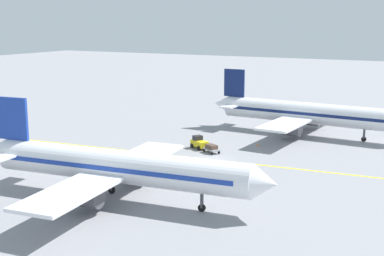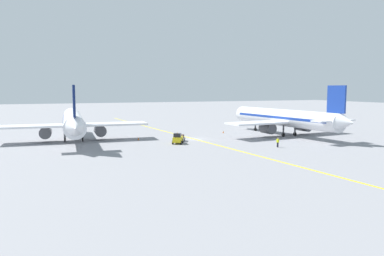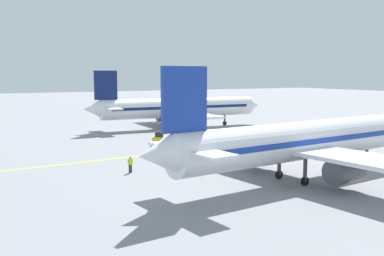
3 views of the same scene
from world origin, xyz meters
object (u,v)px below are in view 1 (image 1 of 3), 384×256
object	(u,v)px
airplane_at_gate	(305,113)
airplane_adjacent_stand	(116,167)
baggage_tug_white	(199,143)
traffic_cone_near_nose	(258,145)
traffic_cone_mid_apron	(227,184)
baggage_cart_trailing	(211,148)
ground_crew_worker	(85,155)

from	to	relation	value
airplane_at_gate	airplane_adjacent_stand	bearing A→B (deg)	-11.31
airplane_at_gate	baggage_tug_white	distance (m)	20.91
airplane_at_gate	traffic_cone_near_nose	bearing A→B (deg)	-18.35
baggage_tug_white	traffic_cone_mid_apron	distance (m)	18.99
airplane_at_gate	airplane_adjacent_stand	xyz separation A→B (m)	(42.64, -8.53, 0.00)
airplane_at_gate	baggage_cart_trailing	bearing A→B (deg)	-24.08
airplane_at_gate	baggage_cart_trailing	distance (m)	20.97
airplane_at_gate	airplane_adjacent_stand	size ratio (longest dim) A/B	1.00
airplane_at_gate	baggage_cart_trailing	world-z (taller)	airplane_at_gate
baggage_tug_white	traffic_cone_near_nose	size ratio (longest dim) A/B	6.09
airplane_adjacent_stand	traffic_cone_near_nose	bearing A→B (deg)	171.50
traffic_cone_near_nose	traffic_cone_mid_apron	xyz separation A→B (m)	(20.61, 4.10, 0.00)
airplane_adjacent_stand	ground_crew_worker	distance (m)	17.36
baggage_cart_trailing	ground_crew_worker	xyz separation A→B (m)	(12.83, -13.31, 0.15)
traffic_cone_mid_apron	airplane_at_gate	bearing A→B (deg)	-179.69
airplane_adjacent_stand	traffic_cone_mid_apron	xyz separation A→B (m)	(-10.21, 8.70, -3.43)
traffic_cone_near_nose	traffic_cone_mid_apron	bearing A→B (deg)	11.24
airplane_at_gate	airplane_adjacent_stand	distance (m)	43.48
baggage_tug_white	airplane_adjacent_stand	bearing A→B (deg)	6.37
airplane_adjacent_stand	ground_crew_worker	world-z (taller)	airplane_adjacent_stand
baggage_cart_trailing	ground_crew_worker	size ratio (longest dim) A/B	1.76
airplane_adjacent_stand	traffic_cone_near_nose	xyz separation A→B (m)	(-30.82, 4.61, -3.43)
airplane_adjacent_stand	ground_crew_worker	xyz separation A→B (m)	(-10.86, -13.25, -2.80)
baggage_tug_white	ground_crew_worker	distance (m)	17.81
airplane_at_gate	traffic_cone_mid_apron	bearing A→B (deg)	0.31
baggage_tug_white	traffic_cone_near_nose	bearing A→B (deg)	126.63
baggage_tug_white	baggage_cart_trailing	world-z (taller)	baggage_tug_white
traffic_cone_near_nose	baggage_tug_white	bearing A→B (deg)	-53.37
ground_crew_worker	traffic_cone_mid_apron	xyz separation A→B (m)	(0.64, 21.95, -0.63)
traffic_cone_near_nose	baggage_cart_trailing	bearing A→B (deg)	-32.54
ground_crew_worker	traffic_cone_mid_apron	size ratio (longest dim) A/B	3.05
airplane_adjacent_stand	traffic_cone_mid_apron	world-z (taller)	airplane_adjacent_stand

